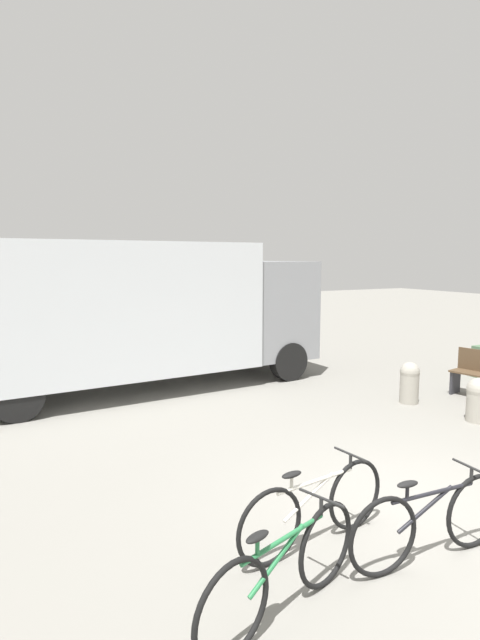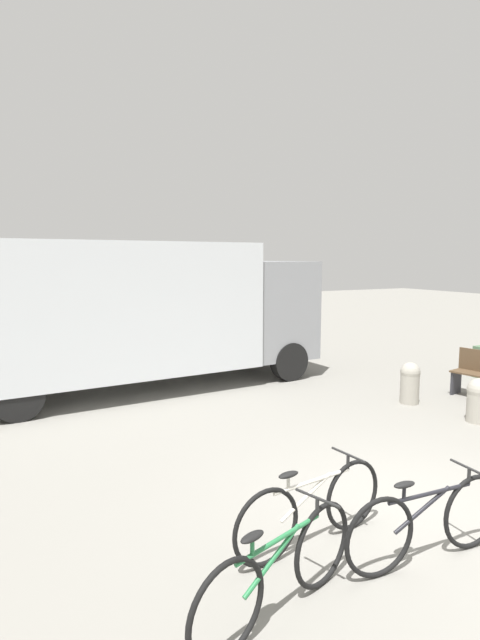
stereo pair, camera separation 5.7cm
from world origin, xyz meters
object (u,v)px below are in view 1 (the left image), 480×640
at_px(delivery_truck, 132,309).
at_px(bollard_far_bench, 410,381).
at_px(bollard_near_bench, 479,398).
at_px(bicycle_far, 431,521).
at_px(bicycle_near, 284,571).
at_px(bicycle_middle, 315,508).

distance_m(delivery_truck, bollard_far_bench, 5.72).
bearing_deg(bollard_near_bench, bicycle_far, -147.88).
xyz_separation_m(bicycle_near, bollard_near_bench, (5.41, 2.41, 0.01)).
bearing_deg(bicycle_far, delivery_truck, 99.23).
bearing_deg(bicycle_far, bollard_far_bench, 49.53).
distance_m(bicycle_far, bollard_far_bench, 5.21).
distance_m(bicycle_near, bollard_near_bench, 5.93).
bearing_deg(bollard_near_bench, bicycle_near, -155.98).
height_order(bicycle_middle, bollard_far_bench, bicycle_middle).
distance_m(bicycle_near, bicycle_middle, 1.04).
relative_size(delivery_truck, bicycle_middle, 4.44).
relative_size(bicycle_far, bollard_far_bench, 2.31).
distance_m(bicycle_middle, bicycle_far, 1.04).
relative_size(bicycle_middle, bollard_near_bench, 2.42).
bearing_deg(bicycle_far, bollard_near_bench, 35.78).
bearing_deg(bollard_far_bench, bollard_near_bench, -80.99).
bearing_deg(bicycle_near, bollard_near_bench, 6.25).
distance_m(bicycle_middle, bollard_far_bench, 5.37).
bearing_deg(delivery_truck, bollard_far_bench, -42.03).
relative_size(delivery_truck, bicycle_far, 4.43).
xyz_separation_m(bicycle_far, bollard_near_bench, (3.84, 2.41, 0.01)).
distance_m(delivery_truck, bollard_near_bench, 6.77).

